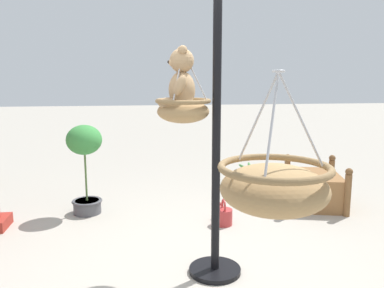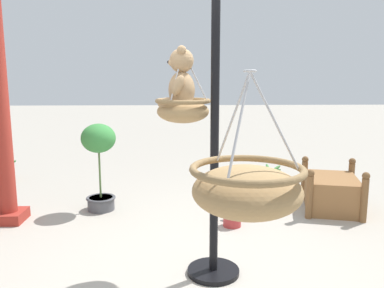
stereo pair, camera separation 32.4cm
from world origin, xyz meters
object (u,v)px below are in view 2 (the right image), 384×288
Objects in this scene: hanging_basket_left_high at (247,188)px; watering_can at (232,217)px; teddy_bear at (180,82)px; potted_plant_tall_leafy at (99,156)px; potted_plant_small_succulent at (269,180)px; display_pole_central at (214,181)px; hanging_basket_with_teddy at (183,109)px; wooden_planter_box at (331,191)px.

hanging_basket_left_high is 2.01× the size of watering_can.
teddy_bear is at bearing 147.50° from watering_can.
potted_plant_tall_leafy is 3.11× the size of watering_can.
potted_plant_small_succulent is (2.34, -1.33, -1.47)m from teddy_bear.
teddy_bear reaches higher than watering_can.
watering_can is at bearing -32.50° from teddy_bear.
hanging_basket_with_teddy is at bearing 59.04° from display_pole_central.
potted_plant_tall_leafy is 2.51× the size of potted_plant_small_succulent.
teddy_bear is 3.06m from potted_plant_small_succulent.
potted_plant_tall_leafy is 1.78m from watering_can.
display_pole_central is at bearing 133.98° from wooden_planter_box.
display_pole_central is at bearing 157.02° from potted_plant_small_succulent.
potted_plant_small_succulent is at bearing -15.19° from hanging_basket_left_high.
wooden_planter_box is (1.42, -1.88, -1.15)m from hanging_basket_with_teddy.
wooden_planter_box is at bearing -46.02° from display_pole_central.
hanging_basket_with_teddy is 0.22m from teddy_bear.
potted_plant_small_succulent is at bearing -29.18° from hanging_basket_with_teddy.
display_pole_central reaches higher than hanging_basket_left_high.
wooden_planter_box reaches higher than watering_can.
potted_plant_small_succulent is (0.92, 0.57, -0.09)m from wooden_planter_box.
teddy_bear is at bearing 126.76° from wooden_planter_box.
potted_plant_tall_leafy is at bearing 24.43° from hanging_basket_left_high.
hanging_basket_left_high is at bearing 164.81° from potted_plant_small_succulent.
watering_can is (0.91, -0.55, -1.28)m from hanging_basket_with_teddy.
display_pole_central is 4.35× the size of hanging_basket_with_teddy.
display_pole_central is 0.64m from hanging_basket_with_teddy.
hanging_basket_with_teddy reaches higher than potted_plant_tall_leafy.
watering_can is at bearing 152.30° from potted_plant_small_succulent.
display_pole_central reaches higher than potted_plant_small_succulent.
display_pole_central reaches higher than potted_plant_tall_leafy.
hanging_basket_left_high is at bearing -155.57° from potted_plant_tall_leafy.
hanging_basket_left_high is at bearing -178.00° from display_pole_central.
potted_plant_tall_leafy is at bearing 109.92° from potted_plant_small_succulent.
display_pole_central reaches higher than teddy_bear.
potted_plant_small_succulent is at bearing -27.70° from watering_can.
display_pole_central is at bearing -120.96° from hanging_basket_with_teddy.
potted_plant_small_succulent reaches higher than watering_can.
potted_plant_small_succulent is (2.34, -1.30, -1.25)m from hanging_basket_with_teddy.
hanging_basket_left_high is 3.98m from potted_plant_small_succulent.
hanging_basket_left_high is 3.34m from wooden_planter_box.
hanging_basket_left_high is 0.71× the size of wooden_planter_box.
hanging_basket_with_teddy is at bearing 11.93° from hanging_basket_left_high.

